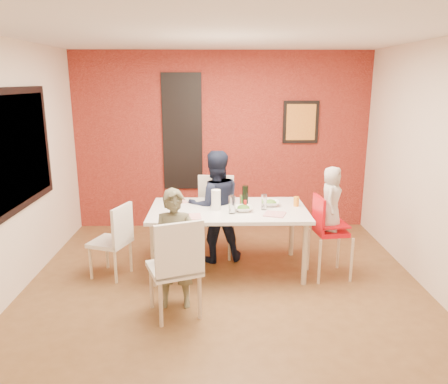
{
  "coord_description": "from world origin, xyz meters",
  "views": [
    {
      "loc": [
        -0.08,
        -4.44,
        2.27
      ],
      "look_at": [
        0.0,
        0.3,
        1.05
      ],
      "focal_mm": 35.0,
      "sensor_mm": 36.0,
      "label": 1
    }
  ],
  "objects_px": {
    "toddler": "(331,199)",
    "wine_bottle": "(245,197)",
    "child_near": "(175,249)",
    "dining_table": "(228,214)",
    "chair_left": "(115,237)",
    "paper_towel_roll": "(216,200)",
    "chair_far": "(216,211)",
    "high_chair": "(327,229)",
    "child_far": "(215,206)",
    "chair_near": "(177,264)"
  },
  "relations": [
    {
      "from": "toddler",
      "to": "wine_bottle",
      "type": "relative_size",
      "value": 2.73
    },
    {
      "from": "child_near",
      "to": "toddler",
      "type": "relative_size",
      "value": 1.66
    },
    {
      "from": "dining_table",
      "to": "chair_left",
      "type": "bearing_deg",
      "value": -172.31
    },
    {
      "from": "toddler",
      "to": "paper_towel_roll",
      "type": "bearing_deg",
      "value": 104.52
    },
    {
      "from": "chair_far",
      "to": "child_near",
      "type": "xyz_separation_m",
      "value": [
        -0.4,
        -1.45,
        0.04
      ]
    },
    {
      "from": "high_chair",
      "to": "child_far",
      "type": "bearing_deg",
      "value": 60.71
    },
    {
      "from": "chair_left",
      "to": "wine_bottle",
      "type": "distance_m",
      "value": 1.6
    },
    {
      "from": "dining_table",
      "to": "chair_far",
      "type": "bearing_deg",
      "value": 105.47
    },
    {
      "from": "dining_table",
      "to": "chair_far",
      "type": "height_order",
      "value": "chair_far"
    },
    {
      "from": "child_far",
      "to": "chair_far",
      "type": "bearing_deg",
      "value": -103.06
    },
    {
      "from": "chair_far",
      "to": "wine_bottle",
      "type": "distance_m",
      "value": 0.72
    },
    {
      "from": "child_near",
      "to": "wine_bottle",
      "type": "height_order",
      "value": "child_near"
    },
    {
      "from": "child_far",
      "to": "wine_bottle",
      "type": "bearing_deg",
      "value": 130.91
    },
    {
      "from": "dining_table",
      "to": "paper_towel_roll",
      "type": "xyz_separation_m",
      "value": [
        -0.15,
        -0.05,
        0.19
      ]
    },
    {
      "from": "child_near",
      "to": "child_far",
      "type": "height_order",
      "value": "child_far"
    },
    {
      "from": "chair_far",
      "to": "chair_left",
      "type": "distance_m",
      "value": 1.39
    },
    {
      "from": "dining_table",
      "to": "child_near",
      "type": "relative_size",
      "value": 1.51
    },
    {
      "from": "dining_table",
      "to": "chair_left",
      "type": "height_order",
      "value": "chair_left"
    },
    {
      "from": "dining_table",
      "to": "wine_bottle",
      "type": "relative_size",
      "value": 6.83
    },
    {
      "from": "chair_left",
      "to": "child_far",
      "type": "xyz_separation_m",
      "value": [
        1.16,
        0.49,
        0.22
      ]
    },
    {
      "from": "child_near",
      "to": "toddler",
      "type": "xyz_separation_m",
      "value": [
        1.73,
        0.67,
        0.33
      ]
    },
    {
      "from": "child_near",
      "to": "wine_bottle",
      "type": "distance_m",
      "value": 1.23
    },
    {
      "from": "child_near",
      "to": "toddler",
      "type": "distance_m",
      "value": 1.89
    },
    {
      "from": "chair_near",
      "to": "high_chair",
      "type": "height_order",
      "value": "chair_near"
    },
    {
      "from": "chair_left",
      "to": "wine_bottle",
      "type": "relative_size",
      "value": 3.22
    },
    {
      "from": "dining_table",
      "to": "chair_far",
      "type": "relative_size",
      "value": 1.8
    },
    {
      "from": "wine_bottle",
      "to": "dining_table",
      "type": "bearing_deg",
      "value": -170.43
    },
    {
      "from": "chair_left",
      "to": "child_near",
      "type": "xyz_separation_m",
      "value": [
        0.77,
        -0.71,
        0.13
      ]
    },
    {
      "from": "high_chair",
      "to": "toddler",
      "type": "distance_m",
      "value": 0.36
    },
    {
      "from": "chair_far",
      "to": "chair_left",
      "type": "height_order",
      "value": "chair_far"
    },
    {
      "from": "high_chair",
      "to": "paper_towel_roll",
      "type": "distance_m",
      "value": 1.34
    },
    {
      "from": "toddler",
      "to": "child_far",
      "type": "bearing_deg",
      "value": 90.18
    },
    {
      "from": "chair_near",
      "to": "high_chair",
      "type": "xyz_separation_m",
      "value": [
        1.67,
        0.91,
        0.02
      ]
    },
    {
      "from": "chair_far",
      "to": "paper_towel_roll",
      "type": "xyz_separation_m",
      "value": [
        0.01,
        -0.61,
        0.32
      ]
    },
    {
      "from": "wine_bottle",
      "to": "chair_near",
      "type": "bearing_deg",
      "value": -122.03
    },
    {
      "from": "child_near",
      "to": "chair_far",
      "type": "bearing_deg",
      "value": 73.69
    },
    {
      "from": "chair_near",
      "to": "child_near",
      "type": "relative_size",
      "value": 0.82
    },
    {
      "from": "toddler",
      "to": "paper_towel_roll",
      "type": "relative_size",
      "value": 3.07
    },
    {
      "from": "toddler",
      "to": "chair_left",
      "type": "bearing_deg",
      "value": 110.87
    },
    {
      "from": "chair_near",
      "to": "child_far",
      "type": "relative_size",
      "value": 0.71
    },
    {
      "from": "chair_left",
      "to": "dining_table",
      "type": "bearing_deg",
      "value": 117.6
    },
    {
      "from": "chair_far",
      "to": "paper_towel_roll",
      "type": "relative_size",
      "value": 4.26
    },
    {
      "from": "chair_near",
      "to": "dining_table",
      "type": "bearing_deg",
      "value": -136.03
    },
    {
      "from": "chair_near",
      "to": "child_far",
      "type": "distance_m",
      "value": 1.49
    },
    {
      "from": "child_far",
      "to": "toddler",
      "type": "distance_m",
      "value": 1.45
    },
    {
      "from": "chair_far",
      "to": "child_near",
      "type": "bearing_deg",
      "value": -101.89
    },
    {
      "from": "chair_near",
      "to": "wine_bottle",
      "type": "distance_m",
      "value": 1.42
    },
    {
      "from": "chair_left",
      "to": "child_far",
      "type": "height_order",
      "value": "child_far"
    },
    {
      "from": "child_far",
      "to": "toddler",
      "type": "bearing_deg",
      "value": 146.85
    },
    {
      "from": "chair_near",
      "to": "chair_left",
      "type": "xyz_separation_m",
      "value": [
        -0.8,
        0.95,
        -0.08
      ]
    }
  ]
}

